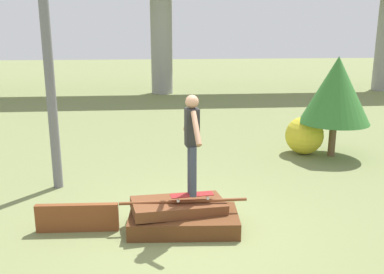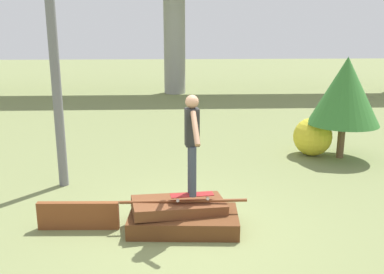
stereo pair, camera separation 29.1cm
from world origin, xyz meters
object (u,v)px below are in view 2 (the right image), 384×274
at_px(tree_behind_left, 345,91).
at_px(bush_yellow_flowering, 313,137).
at_px(skater, 192,138).
at_px(skateboard, 192,195).

xyz_separation_m(tree_behind_left, bush_yellow_flowering, (-0.68, 0.26, -1.27)).
relative_size(skater, tree_behind_left, 0.64).
relative_size(skater, bush_yellow_flowering, 1.65).
xyz_separation_m(skater, tree_behind_left, (4.16, 3.96, 0.17)).
relative_size(skateboard, skater, 0.44).
distance_m(tree_behind_left, bush_yellow_flowering, 1.47).
distance_m(skateboard, bush_yellow_flowering, 5.47).
height_order(skateboard, bush_yellow_flowering, bush_yellow_flowering).
bearing_deg(skateboard, tree_behind_left, 43.57).
height_order(skater, bush_yellow_flowering, skater).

